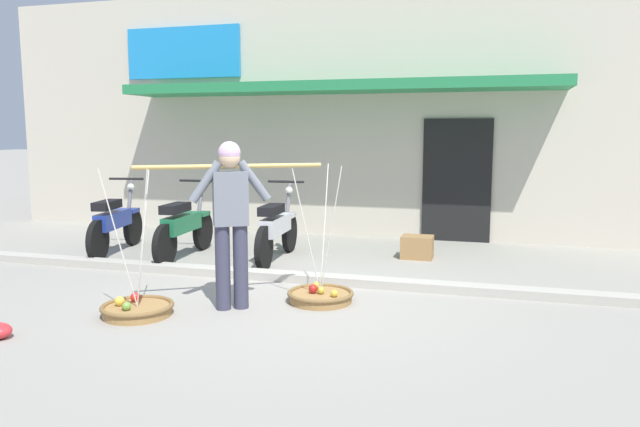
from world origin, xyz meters
TOP-DOWN VIEW (x-y plane):
  - ground_plane at (0.00, 0.00)m, footprint 90.00×90.00m
  - sidewalk_curb at (0.00, 0.70)m, footprint 20.00×0.24m
  - fruit_vendor at (-0.40, -0.55)m, footprint 1.62×0.99m
  - fruit_basket_left_side at (0.40, -0.08)m, footprint 0.71×0.71m
  - fruit_basket_right_side at (-1.20, -1.03)m, footprint 0.71×0.71m
  - motorcycle_nearest_shop at (-3.23, 1.57)m, footprint 0.57×1.80m
  - motorcycle_second_in_row at (-2.07, 1.52)m, footprint 0.54×1.82m
  - motorcycle_third_in_row at (-0.75, 1.73)m, footprint 0.54×1.82m
  - storefront_building at (-0.40, 6.49)m, footprint 13.00×6.00m
  - wooden_crate at (1.11, 2.44)m, footprint 0.44×0.36m

SIDE VIEW (x-z plane):
  - ground_plane at x=0.00m, z-range 0.00..0.00m
  - sidewalk_curb at x=0.00m, z-range 0.00..0.10m
  - fruit_basket_left_side at x=0.40m, z-range -0.65..0.80m
  - fruit_basket_right_side at x=-1.20m, z-range -0.65..0.80m
  - wooden_crate at x=1.11m, z-range 0.00..0.32m
  - motorcycle_nearest_shop at x=-3.23m, z-range -0.09..1.00m
  - motorcycle_second_in_row at x=-2.07m, z-range -0.09..1.00m
  - motorcycle_third_in_row at x=-0.75m, z-range -0.09..1.00m
  - fruit_vendor at x=-0.40m, z-range 0.13..1.83m
  - storefront_building at x=-0.40m, z-range 0.00..4.20m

